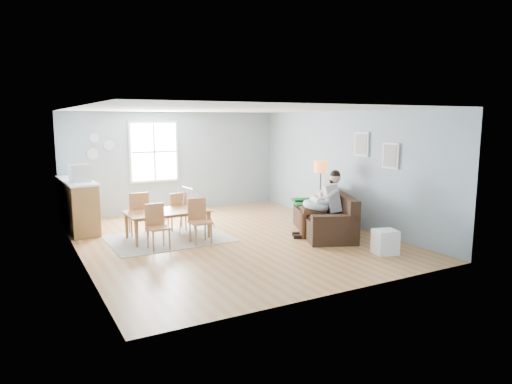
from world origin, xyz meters
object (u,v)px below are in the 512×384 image
sofa (326,219)px  baby_swing (188,210)px  dining_table (168,225)px  chair_se (199,218)px  floor_lamp (321,172)px  storage_cube (385,242)px  chair_sw (157,224)px  father (324,201)px  chair_ne (178,209)px  toddler (321,198)px  counter (78,204)px  monitor (80,173)px  chair_nw (139,211)px

sofa → baby_swing: 3.15m
dining_table → chair_se: bearing=-53.2°
floor_lamp → dining_table: 3.68m
storage_cube → chair_se: size_ratio=0.54×
storage_cube → baby_swing: bearing=124.2°
storage_cube → chair_sw: 4.36m
father → chair_ne: 3.28m
father → toddler: father is taller
dining_table → chair_ne: 0.77m
chair_sw → baby_swing: (1.13, 1.31, -0.07)m
floor_lamp → storage_cube: 2.64m
counter → father: bearing=-35.9°
chair_se → baby_swing: 1.31m
toddler → counter: (-4.77, 2.79, -0.17)m
storage_cube → baby_swing: size_ratio=0.47×
chair_se → monitor: bearing=134.2°
father → storage_cube: 1.68m
counter → monitor: (0.04, -0.39, 0.76)m
chair_ne → toddler: bearing=-29.6°
chair_se → monitor: (-1.97, 2.02, 0.83)m
floor_lamp → counter: (-5.04, 2.42, -0.70)m
toddler → dining_table: (-3.22, 0.97, -0.45)m
chair_nw → counter: (-1.08, 1.23, 0.04)m
father → baby_swing: size_ratio=1.40×
toddler → baby_swing: toddler is taller
chair_ne → counter: counter is taller
chair_ne → baby_swing: (0.28, 0.08, -0.07)m
sofa → chair_ne: (-2.80, 1.82, 0.17)m
floor_lamp → monitor: bearing=157.9°
chair_ne → counter: bearing=148.6°
dining_table → monitor: monitor is taller
father → floor_lamp: floor_lamp is taller
sofa → dining_table: sofa is taller
chair_ne → baby_swing: 0.30m
toddler → counter: counter is taller
chair_sw → chair_ne: bearing=55.7°
sofa → chair_sw: bearing=170.9°
floor_lamp → chair_sw: 4.00m
father → chair_sw: size_ratio=1.64×
dining_table → chair_se: (0.46, -0.59, 0.21)m
storage_cube → chair_se: chair_se is taller
toddler → chair_nw: bearing=157.1°
toddler → storage_cube: (-0.01, -2.03, -0.53)m
chair_sw → chair_se: size_ratio=0.97×
chair_sw → chair_ne: 1.50m
baby_swing → monitor: bearing=161.6°
sofa → toddler: (0.01, 0.23, 0.44)m
chair_ne → baby_swing: baby_swing is taller
sofa → baby_swing: size_ratio=2.35×
chair_sw → monitor: (-1.08, 2.05, 0.84)m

